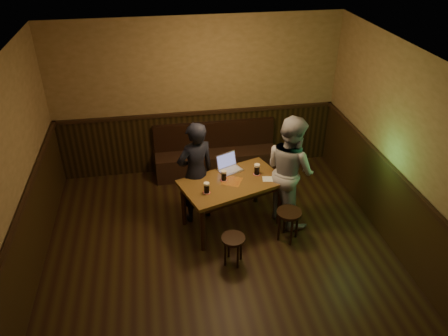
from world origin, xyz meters
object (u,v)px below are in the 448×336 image
object	(u,v)px
pub_table	(232,187)
person_suit	(196,173)
stool_left	(233,243)
pint_right	(257,169)
bench	(216,157)
laptop	(229,166)
pint_mid	(224,175)
person_grey	(290,170)
stool_right	(289,217)
pint_left	(207,188)

from	to	relation	value
pub_table	person_suit	distance (m)	0.58
stool_left	pint_right	distance (m)	1.24
stool_left	pint_right	xyz separation A→B (m)	(0.54, 0.98, 0.52)
bench	pint_right	size ratio (longest dim) A/B	12.64
pint_right	person_suit	xyz separation A→B (m)	(-0.91, 0.13, -0.05)
laptop	pint_mid	bearing A→B (deg)	-137.02
person_suit	pub_table	bearing A→B (deg)	131.01
pint_right	person_grey	bearing A→B (deg)	-12.26
stool_left	pint_mid	bearing A→B (deg)	88.41
bench	stool_left	bearing A→B (deg)	-93.25
pub_table	stool_right	bearing A→B (deg)	-51.52
pint_left	pint_mid	world-z (taller)	pint_left
laptop	person_grey	bearing A→B (deg)	-43.69
stool_right	person_grey	bearing A→B (deg)	75.39
laptop	person_grey	size ratio (longest dim) A/B	0.24
bench	pint_mid	bearing A→B (deg)	-94.24
pint_mid	person_grey	world-z (taller)	person_grey
person_grey	laptop	bearing A→B (deg)	49.23
person_suit	person_grey	bearing A→B (deg)	148.55
stool_right	pint_right	size ratio (longest dim) A/B	2.86
pint_right	person_grey	size ratio (longest dim) A/B	0.10
pub_table	stool_left	world-z (taller)	pub_table
pint_left	person_grey	world-z (taller)	person_grey
stool_left	person_grey	size ratio (longest dim) A/B	0.25
pub_table	pint_left	size ratio (longest dim) A/B	10.03
person_suit	pint_right	bearing A→B (deg)	150.02
pint_right	laptop	xyz separation A→B (m)	(-0.39, 0.21, -0.02)
pint_right	pub_table	bearing A→B (deg)	-162.41
stool_left	pint_left	distance (m)	0.85
person_grey	pint_mid	bearing A→B (deg)	67.57
pub_table	stool_left	xyz separation A→B (m)	(-0.14, -0.86, -0.33)
pint_right	stool_left	bearing A→B (deg)	-118.93
stool_right	person_grey	size ratio (longest dim) A/B	0.28
pub_table	stool_left	size ratio (longest dim) A/B	3.74
stool_right	laptop	size ratio (longest dim) A/B	1.17
bench	stool_right	world-z (taller)	bench
pint_right	person_suit	size ratio (longest dim) A/B	0.10
pint_mid	stool_left	bearing A→B (deg)	-91.59
pint_left	person_grey	xyz separation A→B (m)	(1.30, 0.26, 0.00)
pint_left	person_suit	world-z (taller)	person_suit
pint_mid	laptop	distance (m)	0.32
pint_mid	person_grey	distance (m)	1.00
pub_table	pint_left	bearing A→B (deg)	-168.78
pint_mid	person_grey	xyz separation A→B (m)	(1.00, -0.03, 0.01)
pub_table	pint_mid	bearing A→B (deg)	136.77
stool_left	person_grey	world-z (taller)	person_grey
pint_left	pint_right	xyz separation A→B (m)	(0.81, 0.36, 0.00)
pint_left	pint_mid	bearing A→B (deg)	43.93
person_grey	pint_right	bearing A→B (deg)	56.88
pub_table	pint_left	distance (m)	0.51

